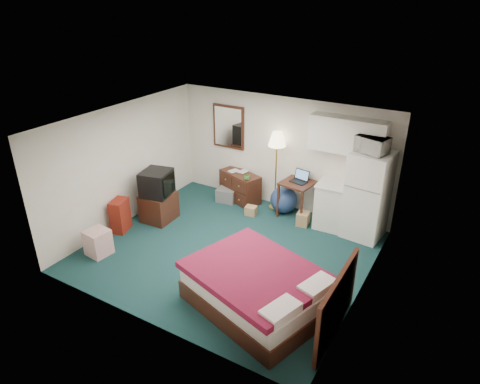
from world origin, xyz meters
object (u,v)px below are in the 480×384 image
Objects in this scene: desk at (297,199)px; fridge at (367,195)px; dresser at (240,187)px; floor_lamp at (276,171)px; bed at (258,289)px; suitcase at (120,215)px; tv_stand at (159,207)px; kitchen_counter at (338,207)px.

fridge is (1.49, -0.05, 0.48)m from desk.
dresser is at bearing -176.45° from fridge.
floor_lamp reaches higher than desk.
desk is 3.09m from bed.
suitcase reaches higher than dresser.
bed is 3.58m from suitcase.
tv_stand is at bearing -152.69° from fridge.
tv_stand is at bearing 173.64° from bed.
dresser reaches higher than bed.
bed is at bearing -68.21° from floor_lamp.
floor_lamp is 0.88× the size of bed.
fridge is at bearing 11.73° from suitcase.
dresser is 1.45m from desk.
bed reaches higher than tv_stand.
suitcase is at bearing -100.13° from dresser.
kitchen_counter is 1.38× the size of suitcase.
fridge is at bearing 91.97° from bed.
kitchen_counter is 0.69m from fridge.
floor_lamp is at bearing -179.21° from fridge.
desk is 2.97m from tv_stand.
dresser is 0.56× the size of fridge.
kitchen_counter is (2.38, -0.07, 0.13)m from dresser.
floor_lamp is at bearing 31.23° from suitcase.
dresser is 3.73m from bed.
kitchen_counter is 0.46× the size of bed.
tv_stand is at bearing 47.25° from suitcase.
dresser is 1.52× the size of tv_stand.
desk is at bearing -11.77° from floor_lamp.
suitcase is at bearing -172.76° from bed.
dresser is 0.49× the size of bed.
kitchen_counter reaches higher than dresser.
kitchen_counter is at bearing 18.01° from dresser.
desk is 3.72m from suitcase.
suitcase is at bearing -132.11° from floor_lamp.
floor_lamp is at bearing 129.04° from bed.
desk is (0.58, -0.12, -0.49)m from floor_lamp.
kitchen_counter is at bearing 22.35° from tv_stand.
dresser reaches higher than tv_stand.
floor_lamp is at bearing 39.73° from tv_stand.
fridge is at bearing 5.23° from desk.
bed is at bearing -26.61° from tv_stand.
kitchen_counter is (1.51, -0.14, -0.42)m from floor_lamp.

